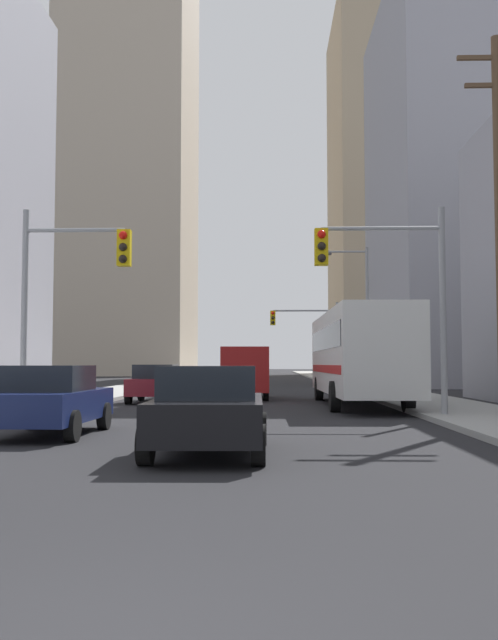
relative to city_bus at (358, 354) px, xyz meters
The scene contains 13 objects.
sidewalk_left 29.91m from the city_bus, 112.58° to the left, with size 3.53×160.00×0.15m, color #9E9E99.
sidewalk_right 27.77m from the city_bus, 84.22° to the left, with size 3.53×160.00×0.15m, color #9E9E99.
city_bus is the anchor object (origin of this frame).
cargo_van_red 6.92m from the city_bus, 129.52° to the left, with size 2.20×5.29×2.26m.
sedan_black 14.59m from the city_bus, 107.20° to the right, with size 1.95×4.23×1.52m.
sedan_navy 13.48m from the city_bus, 126.83° to the right, with size 1.95×4.21×1.52m.
sedan_maroon 8.23m from the city_bus, 163.83° to the left, with size 1.95×4.20×1.52m.
traffic_signal_near_left 11.07m from the city_bus, 145.76° to the right, with size 3.14×0.44×6.00m.
traffic_signal_near_right 6.47m from the city_bus, 89.45° to the right, with size 3.70×0.44×6.00m.
traffic_signal_far_right 25.01m from the city_bus, 91.19° to the left, with size 4.93×0.44×6.00m.
street_lamp_right 10.34m from the city_bus, 82.29° to the left, with size 2.42×0.32×7.50m.
building_left_far_tower 81.21m from the city_bus, 107.89° to the left, with size 16.84×21.48×72.14m, color #B7A893.
building_right_far_highrise 77.15m from the city_bus, 76.22° to the left, with size 23.36×22.96×50.69m, color tan.
Camera 1 is at (1.07, -3.56, 1.56)m, focal length 39.48 mm.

